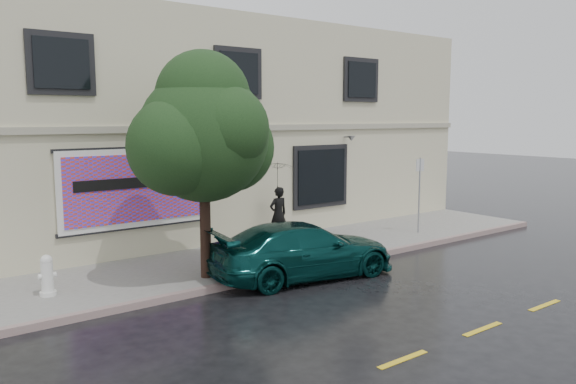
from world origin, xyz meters
TOP-DOWN VIEW (x-y plane):
  - ground at (0.00, 0.00)m, footprint 90.00×90.00m
  - sidewalk at (0.00, 3.25)m, footprint 20.00×3.50m
  - curb at (0.00, 1.50)m, footprint 20.00×0.18m
  - road_marking at (0.00, -3.50)m, footprint 19.00×0.12m
  - building at (0.00, 9.00)m, footprint 20.00×8.12m
  - billboard at (-3.20, 4.92)m, footprint 4.30×0.16m
  - car at (-0.53, 1.20)m, footprint 4.94×2.72m
  - pedestrian at (1.00, 4.35)m, footprint 0.62×0.41m
  - umbrella at (1.00, 4.35)m, footprint 1.30×1.30m
  - street_tree at (-2.68, 2.20)m, footprint 3.02×3.02m
  - fire_hydrant at (-6.06, 3.00)m, footprint 0.36×0.34m
  - sign_pole at (5.42, 2.59)m, footprint 0.30×0.09m

SIDE VIEW (x-z plane):
  - ground at x=0.00m, z-range 0.00..0.00m
  - road_marking at x=0.00m, z-range 0.00..0.01m
  - sidewalk at x=0.00m, z-range 0.00..0.15m
  - curb at x=0.00m, z-range -0.01..0.15m
  - fire_hydrant at x=-6.06m, z-range 0.14..1.03m
  - car at x=-0.53m, z-range 0.00..1.37m
  - pedestrian at x=1.00m, z-range 0.15..1.82m
  - sign_pole at x=5.42m, z-range 0.41..2.87m
  - billboard at x=-3.20m, z-range 0.95..3.15m
  - umbrella at x=1.00m, z-range 1.82..2.57m
  - street_tree at x=-2.68m, z-range 1.04..5.88m
  - building at x=0.00m, z-range 0.00..7.00m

